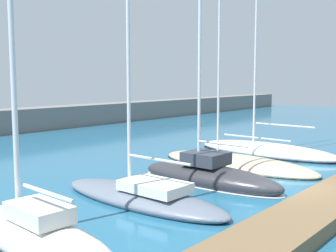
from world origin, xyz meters
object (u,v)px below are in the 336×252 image
Objects in this scene: sailboat_charcoal_third at (209,175)px; sailboat_white_fifth at (266,150)px; sailboat_sand_fourth at (236,162)px; sailboat_slate_second at (142,194)px; sailboat_ivory_nearest at (36,230)px.

sailboat_charcoal_third is 0.83× the size of sailboat_white_fifth.
sailboat_charcoal_third is 0.62× the size of sailboat_sand_fourth.
sailboat_white_fifth is at bearing -83.86° from sailboat_slate_second.
sailboat_sand_fourth is (4.42, 1.17, -0.20)m from sailboat_charcoal_third.
sailboat_charcoal_third is 9.25m from sailboat_white_fifth.
sailboat_sand_fourth is 1.34× the size of sailboat_white_fifth.
sailboat_charcoal_third is (9.52, 0.23, -0.03)m from sailboat_ivory_nearest.
sailboat_slate_second is at bearing 98.37° from sailboat_sand_fourth.
sailboat_ivory_nearest is 1.23× the size of sailboat_charcoal_third.
sailboat_white_fifth is at bearing -79.34° from sailboat_charcoal_third.
sailboat_ivory_nearest is 0.75× the size of sailboat_sand_fourth.
sailboat_slate_second is 4.32m from sailboat_charcoal_third.
sailboat_charcoal_third is (4.31, -0.31, 0.04)m from sailboat_slate_second.
sailboat_ivory_nearest reaches higher than sailboat_white_fifth.
sailboat_white_fifth is (18.63, 1.87, -0.18)m from sailboat_ivory_nearest.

